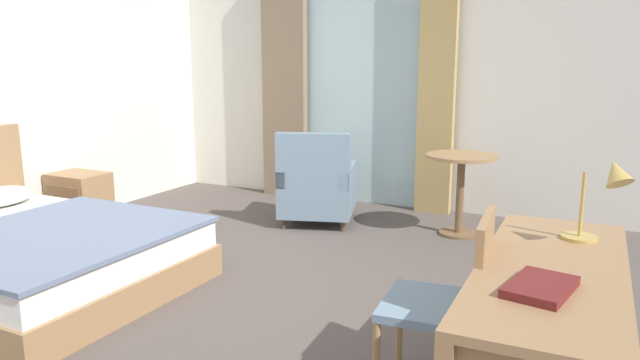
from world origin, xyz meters
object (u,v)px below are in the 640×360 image
Objects in this scene: desk_chair at (453,296)px; armchair_by_window at (317,188)px; bed at (17,252)px; nightstand at (80,199)px; desk_lamp at (606,189)px; closed_book at (540,287)px; writing_desk at (551,286)px; round_cafe_table at (461,176)px.

desk_chair is 3.10m from armchair_by_window.
bed is at bearing -115.95° from armchair_by_window.
armchair_by_window is (2.00, 1.08, 0.10)m from nightstand.
desk_chair is 1.98× the size of desk_lamp.
closed_book is at bearing -105.43° from desk_lamp.
armchair_by_window is at bearing 133.30° from writing_desk.
bed is at bearing 178.46° from writing_desk.
desk_lamp is 1.42× the size of closed_book.
closed_book reaches higher than nightstand.
writing_desk is 0.54m from desk_lamp.
armchair_by_window is (-2.33, 2.48, -0.29)m from writing_desk.
closed_book is (3.48, -0.40, 0.50)m from bed.
desk_chair is at bearing -0.94° from bed.
armchair_by_window is at bearing 128.24° from desk_chair.
writing_desk is 2.17× the size of round_cafe_table.
round_cafe_table is (-1.18, 2.34, -0.46)m from desk_lamp.
round_cafe_table is at bearing 102.53° from desk_chair.
bed is at bearing -57.19° from nightstand.
nightstand is 0.32× the size of writing_desk.
desk_chair is at bearing -51.76° from armchair_by_window.
bed is at bearing -176.08° from closed_book.
round_cafe_table is at bearing 118.80° from closed_book.
desk_lamp reaches higher than bed.
desk_lamp reaches higher than nightstand.
writing_desk is 1.72× the size of armchair_by_window.
nightstand is 4.57m from writing_desk.
bed is 2.39× the size of armchair_by_window.
desk_lamp is at bearing 28.22° from desk_chair.
writing_desk is 3.56× the size of desk_lamp.
desk_chair is 0.96× the size of armchair_by_window.
armchair_by_window reaches higher than nightstand.
closed_book is at bearing -41.14° from desk_chair.
closed_book is (-0.01, -0.31, 0.10)m from writing_desk.
writing_desk is at bearing -115.41° from desk_lamp.
bed reaches higher than round_cafe_table.
desk_lamp is at bearing -63.28° from round_cafe_table.
desk_lamp reaches higher than writing_desk.
desk_lamp is at bearing 85.09° from closed_book.
armchair_by_window reaches higher than closed_book.
bed is 3.54m from closed_book.
bed is 3.01× the size of round_cafe_table.
desk_chair is at bearing -19.10° from nightstand.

